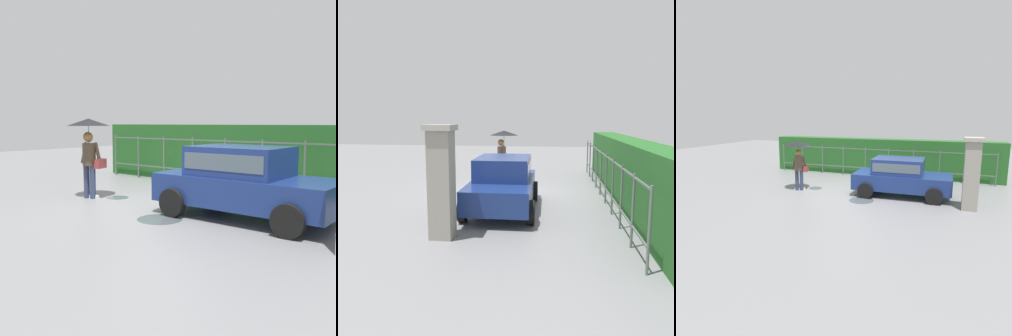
# 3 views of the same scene
# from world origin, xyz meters

# --- Properties ---
(ground_plane) EXTENTS (40.00, 40.00, 0.00)m
(ground_plane) POSITION_xyz_m (0.00, 0.00, 0.00)
(ground_plane) COLOR slate
(car) EXTENTS (3.77, 1.93, 1.48)m
(car) POSITION_xyz_m (2.09, 0.38, 0.80)
(car) COLOR navy
(car) RESTS_ON ground
(pedestrian) EXTENTS (1.11, 1.11, 2.07)m
(pedestrian) POSITION_xyz_m (-2.10, -0.25, 1.58)
(pedestrian) COLOR #2D3856
(pedestrian) RESTS_ON ground
(gate_pillar) EXTENTS (0.60, 0.60, 2.42)m
(gate_pillar) POSITION_xyz_m (4.56, -0.57, 1.24)
(gate_pillar) COLOR gray
(gate_pillar) RESTS_ON ground
(fence_section) EXTENTS (10.94, 0.05, 1.50)m
(fence_section) POSITION_xyz_m (0.38, 3.32, 0.83)
(fence_section) COLOR #59605B
(fence_section) RESTS_ON ground
(hedge_row) EXTENTS (11.89, 0.90, 1.90)m
(hedge_row) POSITION_xyz_m (0.38, 4.07, 0.95)
(hedge_row) COLOR #235B23
(hedge_row) RESTS_ON ground
(puddle_near) EXTENTS (0.92, 0.92, 0.00)m
(puddle_near) POSITION_xyz_m (0.86, -0.83, 0.00)
(puddle_near) COLOR #4C545B
(puddle_near) RESTS_ON ground
(puddle_far) EXTENTS (0.57, 0.57, 0.00)m
(puddle_far) POSITION_xyz_m (-1.55, 0.21, 0.00)
(puddle_far) COLOR #4C545B
(puddle_far) RESTS_ON ground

